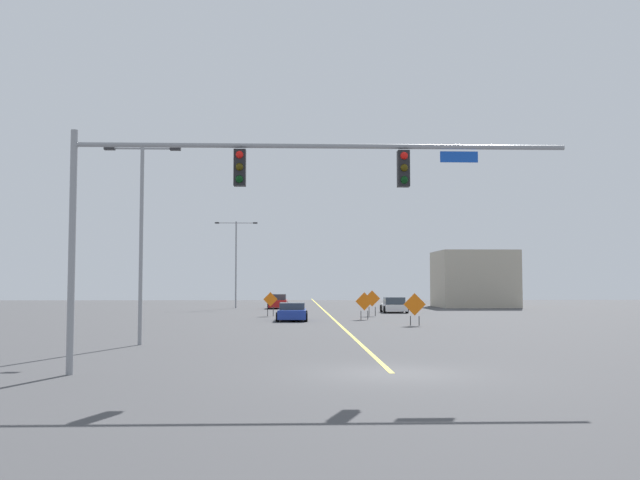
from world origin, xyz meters
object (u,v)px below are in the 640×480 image
at_px(street_lamp_far_left, 236,257).
at_px(construction_sign_left_shoulder, 372,300).
at_px(street_lamp_mid_left, 141,227).
at_px(construction_sign_right_shoulder, 415,306).
at_px(car_blue_distant, 292,312).
at_px(traffic_signal_assembly, 244,187).
at_px(construction_sign_left_lane, 364,303).
at_px(car_red_passing, 278,302).
at_px(construction_sign_median_far, 270,301).
at_px(car_white_mid, 394,306).

height_order(street_lamp_far_left, construction_sign_left_shoulder, street_lamp_far_left).
bearing_deg(construction_sign_left_shoulder, street_lamp_mid_left, -115.87).
relative_size(construction_sign_right_shoulder, construction_sign_left_shoulder, 0.98).
height_order(construction_sign_right_shoulder, car_blue_distant, construction_sign_right_shoulder).
bearing_deg(street_lamp_mid_left, traffic_signal_assembly, -62.86).
distance_m(street_lamp_mid_left, construction_sign_left_lane, 23.69).
xyz_separation_m(car_red_passing, car_blue_distant, (1.52, -23.71, -0.12)).
xyz_separation_m(street_lamp_far_left, construction_sign_median_far, (4.19, -18.05, -4.12)).
bearing_deg(traffic_signal_assembly, car_red_passing, 90.26).
height_order(street_lamp_far_left, car_red_passing, street_lamp_far_left).
relative_size(construction_sign_right_shoulder, car_red_passing, 0.44).
relative_size(traffic_signal_assembly, construction_sign_right_shoulder, 7.26).
height_order(traffic_signal_assembly, street_lamp_far_left, street_lamp_far_left).
xyz_separation_m(street_lamp_mid_left, construction_sign_right_shoulder, (13.69, 13.15, -3.71)).
distance_m(street_lamp_far_left, construction_sign_right_shoulder, 33.72).
height_order(construction_sign_right_shoulder, construction_sign_left_shoulder, construction_sign_left_shoulder).
relative_size(construction_sign_median_far, car_blue_distant, 0.42).
height_order(street_lamp_mid_left, construction_sign_median_far, street_lamp_mid_left).
bearing_deg(street_lamp_mid_left, construction_sign_right_shoulder, 43.83).
bearing_deg(car_blue_distant, car_white_mid, 55.98).
distance_m(construction_sign_left_lane, car_blue_distant, 5.30).
bearing_deg(car_white_mid, construction_sign_left_shoulder, -111.88).
xyz_separation_m(traffic_signal_assembly, construction_sign_right_shoulder, (8.72, 22.85, -4.08)).
distance_m(street_lamp_far_left, construction_sign_left_lane, 26.16).
height_order(street_lamp_far_left, construction_sign_right_shoulder, street_lamp_far_left).
height_order(traffic_signal_assembly, car_blue_distant, traffic_signal_assembly).
distance_m(traffic_signal_assembly, car_blue_distant, 29.25).
relative_size(street_lamp_mid_left, car_white_mid, 2.18).
bearing_deg(construction_sign_left_lane, traffic_signal_assembly, -101.93).
xyz_separation_m(car_white_mid, car_red_passing, (-10.35, 10.62, 0.08)).
xyz_separation_m(construction_sign_left_lane, car_white_mid, (3.74, 11.77, -0.58)).
height_order(street_lamp_mid_left, car_blue_distant, street_lamp_mid_left).
bearing_deg(car_blue_distant, construction_sign_left_shoulder, 46.58).
bearing_deg(street_lamp_far_left, traffic_signal_assembly, -85.06).
distance_m(street_lamp_mid_left, car_white_mid, 35.85).
bearing_deg(car_red_passing, street_lamp_mid_left, -96.31).
bearing_deg(street_lamp_mid_left, street_lamp_far_left, 89.55).
height_order(street_lamp_mid_left, construction_sign_left_lane, street_lamp_mid_left).
bearing_deg(traffic_signal_assembly, car_blue_distant, 87.46).
bearing_deg(car_blue_distant, traffic_signal_assembly, -92.54).
bearing_deg(construction_sign_left_shoulder, car_white_mid, 68.12).
relative_size(traffic_signal_assembly, car_red_passing, 3.16).
bearing_deg(construction_sign_median_far, construction_sign_left_shoulder, -0.57).
xyz_separation_m(street_lamp_far_left, car_red_passing, (4.39, -0.99, -4.61)).
bearing_deg(car_red_passing, street_lamp_far_left, 167.26).
bearing_deg(traffic_signal_assembly, construction_sign_right_shoulder, 69.10).
relative_size(construction_sign_left_shoulder, car_white_mid, 0.52).
xyz_separation_m(street_lamp_far_left, car_white_mid, (14.74, -11.61, -4.69)).
distance_m(construction_sign_median_far, construction_sign_left_shoulder, 7.94).
height_order(traffic_signal_assembly, street_lamp_mid_left, street_lamp_mid_left).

